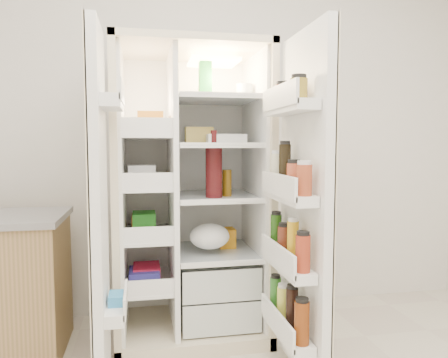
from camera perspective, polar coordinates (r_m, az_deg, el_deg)
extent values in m
cube|color=silver|center=(3.07, -2.11, 7.39)|extent=(4.00, 0.02, 2.70)
cube|color=beige|center=(2.99, -5.27, -1.20)|extent=(0.92, 0.04, 1.80)
cube|color=beige|center=(2.65, -14.06, -2.07)|extent=(0.04, 0.70, 1.80)
cube|color=beige|center=(2.74, 4.62, -1.71)|extent=(0.04, 0.70, 1.80)
cube|color=beige|center=(2.70, -4.67, 16.95)|extent=(0.92, 0.70, 0.04)
cube|color=beige|center=(2.89, -4.43, -19.12)|extent=(0.92, 0.70, 0.08)
cube|color=white|center=(2.95, -5.22, -0.87)|extent=(0.84, 0.02, 1.68)
cube|color=white|center=(2.64, -13.42, -1.63)|extent=(0.02, 0.62, 1.68)
cube|color=white|center=(2.73, 4.02, -1.31)|extent=(0.02, 0.62, 1.68)
cube|color=white|center=(2.65, -6.92, -1.53)|extent=(0.03, 0.62, 1.68)
cube|color=silver|center=(2.83, -1.15, -16.41)|extent=(0.47, 0.52, 0.19)
cube|color=silver|center=(2.77, -1.16, -12.54)|extent=(0.47, 0.52, 0.19)
cube|color=#FFD18C|center=(2.76, -1.47, 15.43)|extent=(0.30, 0.30, 0.02)
cube|color=white|center=(2.76, -10.10, -13.43)|extent=(0.28, 0.58, 0.02)
cube|color=white|center=(2.68, -10.19, -7.33)|extent=(0.28, 0.58, 0.02)
cube|color=white|center=(2.64, -10.28, -0.94)|extent=(0.28, 0.58, 0.02)
cube|color=white|center=(2.63, -10.38, 5.59)|extent=(0.28, 0.58, 0.02)
cube|color=silver|center=(2.75, -1.24, -9.73)|extent=(0.49, 0.58, 0.01)
cube|color=silver|center=(2.68, -1.25, -2.27)|extent=(0.49, 0.58, 0.01)
cube|color=silver|center=(2.66, -1.26, 4.58)|extent=(0.49, 0.58, 0.02)
cube|color=silver|center=(2.68, -1.28, 10.58)|extent=(0.49, 0.58, 0.02)
cube|color=#E32044|center=(2.74, -10.11, -12.24)|extent=(0.16, 0.20, 0.10)
cube|color=green|center=(2.67, -10.21, -5.86)|extent=(0.14, 0.18, 0.12)
cube|color=white|center=(2.63, -10.30, 0.04)|extent=(0.20, 0.22, 0.07)
cube|color=orange|center=(2.63, -10.40, 7.34)|extent=(0.15, 0.16, 0.14)
cube|color=#3D37A7|center=(2.74, -10.11, -12.34)|extent=(0.18, 0.20, 0.09)
cube|color=orange|center=(2.67, -10.21, -6.07)|extent=(0.14, 0.18, 0.10)
cube|color=white|center=(2.63, -10.30, 0.58)|extent=(0.16, 0.16, 0.12)
sphere|color=orange|center=(2.77, -3.54, -18.31)|extent=(0.07, 0.07, 0.07)
sphere|color=orange|center=(2.81, -1.74, -17.88)|extent=(0.07, 0.07, 0.07)
sphere|color=orange|center=(2.80, 0.53, -18.04)|extent=(0.07, 0.07, 0.07)
sphere|color=orange|center=(2.90, -2.89, -17.18)|extent=(0.07, 0.07, 0.07)
sphere|color=orange|center=(2.90, -0.78, -17.20)|extent=(0.07, 0.07, 0.07)
sphere|color=orange|center=(2.88, 1.42, -17.35)|extent=(0.07, 0.07, 0.07)
sphere|color=orange|center=(2.84, -4.39, -17.71)|extent=(0.07, 0.07, 0.07)
ellipsoid|color=#407C29|center=(2.78, -1.23, -12.13)|extent=(0.26, 0.24, 0.11)
cylinder|color=#400D10|center=(2.53, -1.37, 1.01)|extent=(0.10, 0.10, 0.31)
cylinder|color=#62400A|center=(2.60, 0.41, -0.53)|extent=(0.06, 0.06, 0.16)
cube|color=#268C31|center=(2.62, -2.55, 13.20)|extent=(0.07, 0.07, 0.21)
cylinder|color=silver|center=(2.70, 2.77, 11.66)|extent=(0.10, 0.10, 0.09)
cylinder|color=#AF6128|center=(2.79, -2.72, 11.46)|extent=(0.07, 0.07, 0.09)
cube|color=silver|center=(2.58, 0.31, 5.40)|extent=(0.24, 0.10, 0.06)
cube|color=tan|center=(2.65, -3.38, 5.85)|extent=(0.17, 0.09, 0.10)
ellipsoid|color=white|center=(2.65, -1.95, -8.41)|extent=(0.25, 0.22, 0.16)
cube|color=#FEA21A|center=(2.83, 0.36, -7.89)|extent=(0.10, 0.12, 0.12)
cube|color=white|center=(2.11, -16.45, -3.83)|extent=(0.05, 0.40, 1.72)
cube|color=beige|center=(2.11, -17.13, -3.84)|extent=(0.01, 0.40, 1.72)
cube|color=white|center=(2.23, -14.27, -16.63)|extent=(0.09, 0.32, 0.06)
cube|color=white|center=(2.09, -14.83, 9.89)|extent=(0.09, 0.32, 0.06)
cube|color=#338CCC|center=(2.22, -14.29, -15.91)|extent=(0.07, 0.12, 0.10)
cube|color=white|center=(2.16, 10.77, -3.51)|extent=(0.05, 0.58, 1.72)
cube|color=beige|center=(2.17, 11.39, -3.48)|extent=(0.01, 0.58, 1.72)
cube|color=white|center=(2.31, 8.44, -19.49)|extent=(0.11, 0.50, 0.05)
cube|color=white|center=(2.20, 8.55, -11.37)|extent=(0.11, 0.50, 0.05)
cube|color=white|center=(2.13, 8.66, -2.26)|extent=(0.11, 0.50, 0.05)
cube|color=white|center=(2.12, 8.81, 9.37)|extent=(0.11, 0.50, 0.05)
cylinder|color=#712F0C|center=(2.09, 10.42, -18.49)|extent=(0.07, 0.07, 0.20)
cylinder|color=black|center=(2.20, 9.12, -16.99)|extent=(0.06, 0.06, 0.22)
cylinder|color=#D5D547|center=(2.32, 7.96, -16.32)|extent=(0.06, 0.06, 0.18)
cylinder|color=#2E7426|center=(2.43, 6.93, -15.16)|extent=(0.06, 0.06, 0.19)
cylinder|color=#9A3019|center=(1.99, 10.56, -9.83)|extent=(0.07, 0.07, 0.17)
cylinder|color=gold|center=(2.10, 9.24, -8.46)|extent=(0.06, 0.06, 0.21)
cylinder|color=maroon|center=(2.22, 8.06, -8.36)|extent=(0.07, 0.07, 0.16)
cylinder|color=#214E11|center=(2.34, 7.01, -7.19)|extent=(0.06, 0.06, 0.20)
cylinder|color=#9C3E22|center=(1.93, 10.71, -0.15)|extent=(0.07, 0.07, 0.14)
cylinder|color=#B24B2D|center=(2.05, 9.36, 0.15)|extent=(0.07, 0.07, 0.14)
cylinder|color=black|center=(2.17, 8.17, 1.60)|extent=(0.06, 0.06, 0.23)
cylinder|color=beige|center=(2.29, 7.10, 1.15)|extent=(0.06, 0.06, 0.18)
cylinder|color=olive|center=(2.01, 10.02, 11.75)|extent=(0.08, 0.08, 0.10)
cylinder|color=brown|center=(2.22, 7.94, 11.11)|extent=(0.08, 0.08, 0.10)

